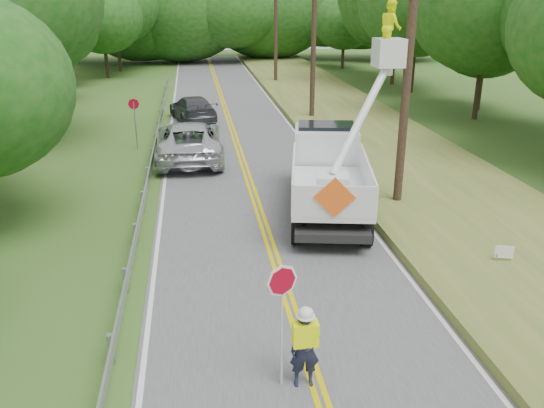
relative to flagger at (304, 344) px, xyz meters
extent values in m
plane|color=#3D551E|center=(0.26, 0.25, -0.96)|extent=(140.00, 140.00, 0.00)
cube|color=#4B4A4C|center=(0.26, 14.25, -0.95)|extent=(7.20, 96.00, 0.02)
cube|color=#E0BF00|center=(0.16, 14.25, -0.94)|extent=(0.12, 96.00, 0.00)
cube|color=#E0BF00|center=(0.36, 14.25, -0.94)|extent=(0.12, 96.00, 0.00)
cube|color=silver|center=(-3.19, 14.25, -0.94)|extent=(0.12, 96.00, 0.00)
cube|color=silver|center=(3.71, 14.25, -0.94)|extent=(0.12, 96.00, 0.00)
cube|color=#969A9E|center=(-3.84, 1.25, -0.61)|extent=(0.12, 0.14, 0.70)
cube|color=#969A9E|center=(-3.84, 4.25, -0.61)|extent=(0.12, 0.14, 0.70)
cube|color=#969A9E|center=(-3.84, 7.25, -0.61)|extent=(0.12, 0.14, 0.70)
cube|color=#969A9E|center=(-3.84, 10.25, -0.61)|extent=(0.12, 0.14, 0.70)
cube|color=#969A9E|center=(-3.84, 13.25, -0.61)|extent=(0.12, 0.14, 0.70)
cube|color=#969A9E|center=(-3.84, 16.25, -0.61)|extent=(0.12, 0.14, 0.70)
cube|color=#969A9E|center=(-3.84, 19.25, -0.61)|extent=(0.12, 0.14, 0.70)
cube|color=#969A9E|center=(-3.84, 22.25, -0.61)|extent=(0.12, 0.14, 0.70)
cube|color=#969A9E|center=(-3.84, 25.25, -0.61)|extent=(0.12, 0.14, 0.70)
cube|color=#969A9E|center=(-3.84, 28.25, -0.61)|extent=(0.12, 0.14, 0.70)
cube|color=#969A9E|center=(-3.84, 31.25, -0.61)|extent=(0.12, 0.14, 0.70)
cube|color=#969A9E|center=(-3.84, 34.25, -0.61)|extent=(0.12, 0.14, 0.70)
cube|color=#969A9E|center=(-3.84, 37.25, -0.61)|extent=(0.12, 0.14, 0.70)
cube|color=#969A9E|center=(-3.74, 15.25, -0.36)|extent=(0.05, 48.00, 0.34)
cylinder|color=black|center=(5.26, 9.25, 4.04)|extent=(0.30, 0.30, 10.00)
cylinder|color=black|center=(5.26, 24.25, 4.04)|extent=(0.30, 0.30, 10.00)
cylinder|color=black|center=(5.26, 39.25, 4.04)|extent=(0.30, 0.30, 10.00)
cube|color=#496226|center=(7.36, 14.25, -0.81)|extent=(7.00, 96.00, 0.30)
cylinder|color=#332319|center=(-10.64, 19.97, 1.14)|extent=(0.32, 0.32, 4.20)
cylinder|color=#332319|center=(-11.90, 25.75, 0.35)|extent=(0.32, 0.32, 2.63)
ellipsoid|color=#124B0F|center=(-11.90, 25.75, 3.57)|extent=(6.14, 6.14, 5.40)
cylinder|color=#332319|center=(-12.16, 32.52, 0.43)|extent=(0.32, 0.32, 2.78)
ellipsoid|color=#124B0F|center=(-12.16, 32.52, 3.82)|extent=(6.48, 6.48, 5.70)
cylinder|color=#332319|center=(-12.18, 39.71, 0.38)|extent=(0.32, 0.32, 2.67)
ellipsoid|color=#124B0F|center=(-12.18, 39.71, 3.64)|extent=(6.24, 6.24, 5.49)
cylinder|color=#332319|center=(-9.46, 44.90, 0.57)|extent=(0.32, 0.32, 3.06)
ellipsoid|color=#124B0F|center=(-9.46, 44.90, 4.31)|extent=(7.14, 7.14, 6.28)
cylinder|color=#332319|center=(-8.88, 49.72, 0.85)|extent=(0.32, 0.32, 3.62)
ellipsoid|color=#124B0F|center=(-8.88, 49.72, 5.28)|extent=(8.46, 8.46, 7.44)
cylinder|color=#332319|center=(15.27, 23.19, 0.99)|extent=(0.32, 0.32, 3.89)
ellipsoid|color=#124B0F|center=(15.27, 23.19, 5.75)|extent=(9.09, 9.09, 8.00)
cylinder|color=#332319|center=(16.83, 25.91, 0.54)|extent=(0.32, 0.32, 3.01)
ellipsoid|color=#124B0F|center=(16.83, 25.91, 4.22)|extent=(7.02, 7.02, 6.17)
cylinder|color=#332319|center=(15.12, 33.38, 0.97)|extent=(0.32, 0.32, 3.86)
ellipsoid|color=#124B0F|center=(15.12, 33.38, 5.68)|extent=(9.00, 9.00, 7.92)
cylinder|color=#332319|center=(15.01, 37.45, 1.17)|extent=(0.32, 0.32, 4.27)
cylinder|color=#332319|center=(15.57, 41.54, 0.80)|extent=(0.32, 0.32, 3.53)
ellipsoid|color=#124B0F|center=(15.57, 41.54, 5.11)|extent=(8.23, 8.23, 7.24)
cylinder|color=#332319|center=(13.59, 48.56, 0.37)|extent=(0.32, 0.32, 2.66)
ellipsoid|color=#124B0F|center=(13.59, 48.56, 3.61)|extent=(6.20, 6.20, 5.45)
ellipsoid|color=#124B0F|center=(-20.74, 55.51, 4.54)|extent=(14.57, 10.93, 10.93)
ellipsoid|color=#124B0F|center=(-16.78, 58.19, 4.54)|extent=(12.09, 9.07, 9.07)
ellipsoid|color=#124B0F|center=(-11.88, 57.53, 4.54)|extent=(10.72, 8.04, 8.04)
ellipsoid|color=#124B0F|center=(-7.07, 56.66, 4.54)|extent=(14.20, 10.65, 10.65)
ellipsoid|color=#124B0F|center=(-2.73, 56.40, 4.54)|extent=(14.59, 10.95, 10.95)
ellipsoid|color=#124B0F|center=(2.72, 54.65, 4.54)|extent=(10.47, 7.86, 7.86)
ellipsoid|color=#124B0F|center=(7.32, 58.05, 4.54)|extent=(14.58, 10.94, 10.94)
ellipsoid|color=#124B0F|center=(13.77, 57.23, 4.54)|extent=(11.01, 8.26, 8.26)
ellipsoid|color=#124B0F|center=(17.69, 56.34, 4.54)|extent=(11.66, 8.75, 8.75)
ellipsoid|color=#124B0F|center=(22.39, 54.32, 4.54)|extent=(12.84, 9.63, 9.63)
imported|color=#191E33|center=(0.02, 0.00, -0.14)|extent=(0.60, 0.41, 1.61)
cube|color=#E5F804|center=(0.02, 0.00, 0.23)|extent=(0.50, 0.32, 0.49)
ellipsoid|color=white|center=(0.02, 0.00, 0.68)|extent=(0.30, 0.30, 0.24)
cylinder|color=#B7B7B7|center=(-0.43, 0.06, 0.19)|extent=(0.04, 0.04, 2.26)
cylinder|color=#9F051C|center=(-0.43, 0.06, 1.37)|extent=(0.61, 0.25, 0.64)
cylinder|color=black|center=(1.07, 6.61, -0.43)|extent=(0.51, 1.07, 1.03)
cylinder|color=black|center=(3.18, 6.20, -0.43)|extent=(0.51, 1.07, 1.03)
cylinder|color=black|center=(1.48, 8.71, -0.43)|extent=(0.51, 1.07, 1.03)
cylinder|color=black|center=(3.59, 8.30, -0.43)|extent=(0.51, 1.07, 1.03)
cylinder|color=black|center=(1.99, 11.34, -0.43)|extent=(0.51, 1.07, 1.03)
cylinder|color=black|center=(4.10, 10.93, -0.43)|extent=(0.51, 1.07, 1.03)
cube|color=black|center=(2.60, 8.82, -0.35)|extent=(3.52, 7.16, 0.27)
cube|color=silver|center=(2.45, 8.09, 0.18)|extent=(3.36, 5.31, 0.24)
cube|color=silver|center=(1.26, 8.32, 0.72)|extent=(1.00, 4.85, 0.96)
cube|color=silver|center=(3.64, 7.85, 0.72)|extent=(1.00, 4.85, 0.96)
cube|color=silver|center=(1.99, 5.69, 0.72)|extent=(2.43, 0.53, 0.96)
cube|color=silver|center=(3.15, 11.66, 0.50)|extent=(2.75, 2.46, 1.93)
cube|color=black|center=(3.19, 11.87, 1.20)|extent=(2.37, 1.78, 0.80)
cube|color=silver|center=(2.23, 6.93, 0.72)|extent=(1.13, 1.13, 0.86)
cube|color=silver|center=(4.56, 9.25, 4.50)|extent=(0.91, 0.91, 0.91)
imported|color=#E5F804|center=(4.56, 9.25, 5.33)|extent=(0.62, 0.80, 1.65)
cube|color=#FE6119|center=(1.97, 5.62, 0.88)|extent=(1.20, 0.27, 1.21)
imported|color=silver|center=(-2.14, 16.61, -0.06)|extent=(2.94, 6.37, 1.77)
imported|color=#3E4046|center=(-1.90, 25.13, -0.20)|extent=(3.16, 5.41, 1.47)
cylinder|color=#969A9E|center=(-4.73, 18.81, 0.22)|extent=(0.06, 0.06, 2.37)
cylinder|color=#9F051C|center=(-4.73, 18.81, 1.30)|extent=(0.54, 0.03, 0.54)
cube|color=white|center=(6.47, 4.06, -0.40)|extent=(0.50, 0.15, 0.36)
cylinder|color=#969A9E|center=(6.26, 4.06, -0.71)|extent=(0.02, 0.02, 0.51)
cylinder|color=#969A9E|center=(6.67, 4.06, -0.71)|extent=(0.02, 0.02, 0.51)
camera|label=1|loc=(-1.91, -9.01, 6.34)|focal=37.14mm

